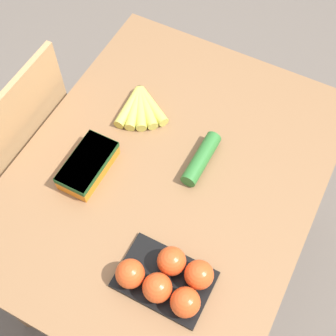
% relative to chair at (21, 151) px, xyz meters
% --- Properties ---
extents(ground_plane, '(12.00, 12.00, 0.00)m').
position_rel_chair_xyz_m(ground_plane, '(0.03, -0.62, -0.48)').
color(ground_plane, '#665B51').
extents(dining_table, '(1.12, 0.89, 0.76)m').
position_rel_chair_xyz_m(dining_table, '(0.03, -0.62, 0.17)').
color(dining_table, olive).
rests_on(dining_table, ground_plane).
extents(chair, '(0.42, 0.40, 0.94)m').
position_rel_chair_xyz_m(chair, '(0.00, 0.00, 0.00)').
color(chair, tan).
rests_on(chair, ground_plane).
extents(banana_bunch, '(0.18, 0.16, 0.03)m').
position_rel_chair_xyz_m(banana_bunch, '(0.20, -0.43, 0.30)').
color(banana_bunch, brown).
rests_on(banana_bunch, dining_table).
extents(tomato_pack, '(0.17, 0.25, 0.09)m').
position_rel_chair_xyz_m(tomato_pack, '(-0.27, -0.78, 0.32)').
color(tomato_pack, black).
rests_on(tomato_pack, dining_table).
extents(carrot_bag, '(0.20, 0.10, 0.06)m').
position_rel_chair_xyz_m(carrot_bag, '(-0.07, -0.40, 0.32)').
color(carrot_bag, orange).
rests_on(carrot_bag, dining_table).
extents(cucumber_near, '(0.19, 0.05, 0.05)m').
position_rel_chair_xyz_m(cucumber_near, '(0.11, -0.69, 0.31)').
color(cucumber_near, '#2D702D').
rests_on(cucumber_near, dining_table).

